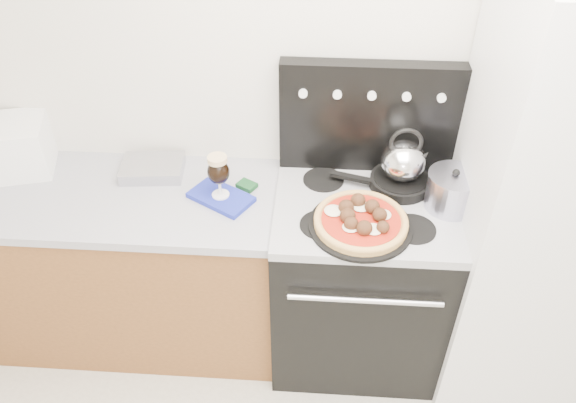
# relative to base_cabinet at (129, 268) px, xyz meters

# --- Properties ---
(room_shell) EXTENTS (3.52, 3.01, 2.52)m
(room_shell) POSITION_rel_base_cabinet_xyz_m (1.02, -0.91, 0.82)
(room_shell) COLOR beige
(room_shell) RESTS_ON ground
(base_cabinet) EXTENTS (1.45, 0.60, 0.86)m
(base_cabinet) POSITION_rel_base_cabinet_xyz_m (0.00, 0.00, 0.00)
(base_cabinet) COLOR brown
(base_cabinet) RESTS_ON ground
(countertop) EXTENTS (1.48, 0.63, 0.04)m
(countertop) POSITION_rel_base_cabinet_xyz_m (0.00, 0.00, 0.45)
(countertop) COLOR #A6A6B1
(countertop) RESTS_ON base_cabinet
(stove_body) EXTENTS (0.76, 0.65, 0.88)m
(stove_body) POSITION_rel_base_cabinet_xyz_m (1.10, -0.02, 0.01)
(stove_body) COLOR black
(stove_body) RESTS_ON ground
(cooktop) EXTENTS (0.76, 0.65, 0.04)m
(cooktop) POSITION_rel_base_cabinet_xyz_m (1.10, -0.02, 0.47)
(cooktop) COLOR #ADADB2
(cooktop) RESTS_ON stove_body
(backguard) EXTENTS (0.76, 0.08, 0.50)m
(backguard) POSITION_rel_base_cabinet_xyz_m (1.10, 0.25, 0.74)
(backguard) COLOR black
(backguard) RESTS_ON cooktop
(fridge) EXTENTS (0.64, 0.68, 1.90)m
(fridge) POSITION_rel_base_cabinet_xyz_m (1.80, -0.05, 0.52)
(fridge) COLOR silver
(fridge) RESTS_ON ground
(toaster_oven) EXTENTS (0.43, 0.36, 0.23)m
(toaster_oven) POSITION_rel_base_cabinet_xyz_m (-0.49, 0.15, 0.59)
(toaster_oven) COLOR white
(toaster_oven) RESTS_ON countertop
(foil_sheet) EXTENTS (0.29, 0.22, 0.05)m
(foil_sheet) POSITION_rel_base_cabinet_xyz_m (0.16, 0.15, 0.50)
(foil_sheet) COLOR silver
(foil_sheet) RESTS_ON countertop
(oven_mitt) EXTENTS (0.31, 0.27, 0.02)m
(oven_mitt) POSITION_rel_base_cabinet_xyz_m (0.49, -0.01, 0.48)
(oven_mitt) COLOR #1F2BA7
(oven_mitt) RESTS_ON countertop
(beer_glass) EXTENTS (0.12, 0.12, 0.20)m
(beer_glass) POSITION_rel_base_cabinet_xyz_m (0.49, -0.01, 0.59)
(beer_glass) COLOR black
(beer_glass) RESTS_ON oven_mitt
(pizza_pan) EXTENTS (0.48, 0.48, 0.01)m
(pizza_pan) POSITION_rel_base_cabinet_xyz_m (1.08, -0.17, 0.50)
(pizza_pan) COLOR black
(pizza_pan) RESTS_ON cooktop
(pizza) EXTENTS (0.40, 0.40, 0.05)m
(pizza) POSITION_rel_base_cabinet_xyz_m (1.08, -0.17, 0.53)
(pizza) COLOR #F1B96F
(pizza) RESTS_ON pizza_pan
(skillet) EXTENTS (0.32, 0.32, 0.05)m
(skillet) POSITION_rel_base_cabinet_xyz_m (1.25, 0.10, 0.51)
(skillet) COLOR black
(skillet) RESTS_ON cooktop
(tea_kettle) EXTENTS (0.19, 0.19, 0.21)m
(tea_kettle) POSITION_rel_base_cabinet_xyz_m (1.25, 0.10, 0.64)
(tea_kettle) COLOR white
(tea_kettle) RESTS_ON skillet
(stock_pot) EXTENTS (0.21, 0.21, 0.15)m
(stock_pot) POSITION_rel_base_cabinet_xyz_m (1.45, -0.02, 0.56)
(stock_pot) COLOR #B4B3CB
(stock_pot) RESTS_ON cooktop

